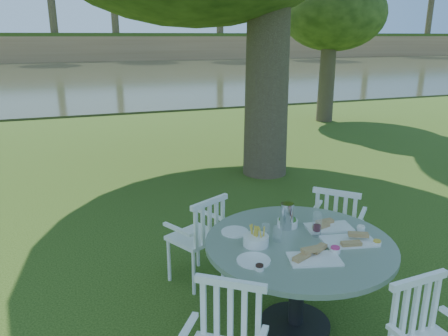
{
  "coord_description": "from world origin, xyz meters",
  "views": [
    {
      "loc": [
        -1.56,
        -4.16,
        2.26
      ],
      "look_at": [
        0.0,
        0.2,
        0.85
      ],
      "focal_mm": 35.0,
      "sensor_mm": 36.0,
      "label": 1
    }
  ],
  "objects": [
    {
      "name": "ground",
      "position": [
        0.0,
        0.0,
        0.0
      ],
      "size": [
        140.0,
        140.0,
        0.0
      ],
      "primitive_type": "plane",
      "color": "#1E390C",
      "rests_on": "ground"
    },
    {
      "name": "table",
      "position": [
        -0.0,
        -1.51,
        0.62
      ],
      "size": [
        1.44,
        1.44,
        0.76
      ],
      "color": "black",
      "rests_on": "ground"
    },
    {
      "name": "chair_ne",
      "position": [
        0.78,
        -0.86,
        0.52
      ],
      "size": [
        0.61,
        0.61,
        0.88
      ],
      "rotation": [
        0.0,
        0.0,
        -3.93
      ],
      "color": "white",
      "rests_on": "ground"
    },
    {
      "name": "chair_nw",
      "position": [
        -0.52,
        -0.63,
        0.51
      ],
      "size": [
        0.58,
        0.56,
        0.87
      ],
      "rotation": [
        0.0,
        0.0,
        -2.66
      ],
      "color": "white",
      "rests_on": "ground"
    },
    {
      "name": "tableware",
      "position": [
        -0.03,
        -1.44,
        0.8
      ],
      "size": [
        1.16,
        0.86,
        0.22
      ],
      "color": "white",
      "rests_on": "table"
    },
    {
      "name": "river",
      "position": [
        0.0,
        23.0,
        0.0
      ],
      "size": [
        100.0,
        28.0,
        0.12
      ],
      "primitive_type": "cube",
      "color": "#30341F",
      "rests_on": "ground"
    }
  ]
}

